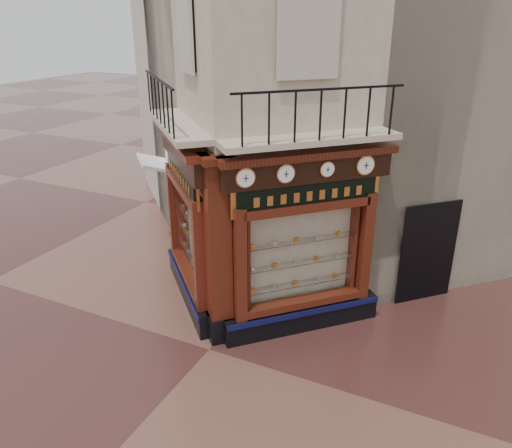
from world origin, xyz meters
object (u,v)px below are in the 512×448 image
Objects in this scene: clock_a at (245,178)px; clock_b at (286,174)px; corner_pilaster at (219,255)px; signboard_left at (182,176)px; clock_c at (327,169)px; clock_d at (365,165)px; awning at (162,251)px; signboard_right at (308,195)px.

clock_a is 0.79m from clock_b.
corner_pilaster is 1.78m from clock_a.
signboard_left is (-2.63, 0.45, -0.52)m from clock_b.
clock_c is 0.14× the size of signboard_left.
clock_d is at bearing 0.00° from clock_b.
corner_pilaster is 1.83× the size of signboard_left.
corner_pilaster is 2.92× the size of awning.
awning is at bearing 117.16° from clock_c.
signboard_right is (1.46, 1.01, 1.15)m from corner_pilaster.
clock_d is at bearing 0.00° from clock_a.
awning is at bearing 3.69° from signboard_left.
clock_d is at bearing 0.00° from clock_c.
signboard_right reaches higher than awning.
clock_b is 0.75m from signboard_right.
signboard_right is at bearing 11.79° from clock_b.
clock_d is at bearing -5.46° from signboard_right.
clock_a is 0.95× the size of clock_d.
signboard_left reaches higher than awning.
clock_a reaches higher than clock_c.
signboard_left is (-1.46, 1.01, 1.15)m from corner_pilaster.
clock_a reaches higher than clock_b.
clock_b reaches higher than signboard_left.
clock_c is at bearing -132.30° from signboard_left.
clock_b is at bearing -168.21° from signboard_right.
clock_b is at bearing -19.29° from corner_pilaster.
signboard_left is (-3.82, -0.74, -0.52)m from clock_d.
clock_b is 1.69m from clock_d.
corner_pilaster is 10.75× the size of clock_b.
clock_a is 2.47m from clock_d.
clock_d is 0.18× the size of signboard_right.
corner_pilaster is at bearing -169.75° from signboard_left.
awning is at bearing 100.54° from clock_a.
corner_pilaster is 10.44× the size of clock_a.
clock_d reaches higher than awning.
signboard_left is (-3.23, -0.15, -0.52)m from clock_c.
clock_c is 0.83m from clock_d.
signboard_left is at bearing 145.96° from clock_d.
awning is at bearing 124.16° from clock_d.
corner_pilaster reaches higher than clock_a.
clock_c is 0.23× the size of awning.
signboard_right is at bearing -155.38° from awning.
signboard_left is at bearing 125.22° from clock_b.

